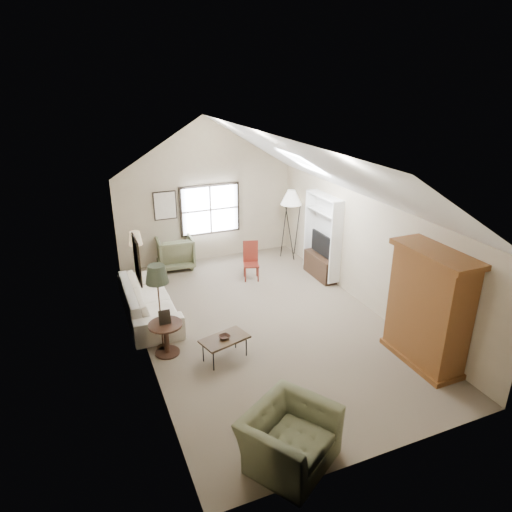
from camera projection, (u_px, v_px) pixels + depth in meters
name	position (u px, v px, depth m)	size (l,w,h in m)	color
room_shell	(264.00, 175.00, 8.64)	(5.01, 8.01, 4.00)	#6D604D
window	(210.00, 210.00, 12.72)	(1.72, 0.08, 1.42)	black
skylight	(302.00, 162.00, 9.87)	(0.80, 1.20, 0.52)	white
wall_art	(152.00, 231.00, 10.18)	(1.97, 3.71, 0.88)	black
armoire	(428.00, 308.00, 8.16)	(0.60, 1.50, 2.20)	brown
tv_alcove	(322.00, 235.00, 11.62)	(0.32, 1.30, 2.10)	white
media_console	(320.00, 266.00, 11.93)	(0.34, 1.18, 0.60)	#382316
tv_panel	(321.00, 244.00, 11.70)	(0.05, 0.90, 0.55)	black
sofa	(149.00, 300.00, 9.99)	(2.58, 1.01, 0.75)	white
armchair_near	(289.00, 438.00, 6.22)	(1.21, 1.06, 0.79)	#555A3F
armchair_far	(175.00, 252.00, 12.47)	(0.95, 0.98, 0.89)	#686E4D
coffee_table	(225.00, 348.00, 8.52)	(0.88, 0.49, 0.45)	#392A17
bowl	(225.00, 337.00, 8.43)	(0.21, 0.21, 0.05)	#311C14
side_table	(166.00, 339.00, 8.66)	(0.65, 0.65, 0.65)	#392217
side_chair	(251.00, 261.00, 11.71)	(0.39, 0.39, 1.00)	maroon
tripod_lamp	(290.00, 224.00, 12.92)	(0.59, 0.59, 2.03)	white
dark_lamp	(160.00, 307.00, 8.59)	(0.43, 0.43, 1.80)	#272E20
tan_lamp	(138.00, 262.00, 10.85)	(0.32, 0.32, 1.62)	tan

